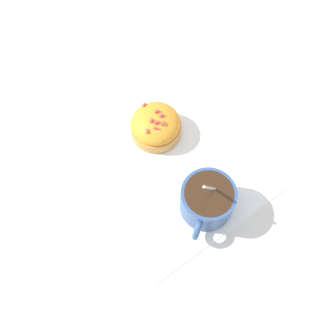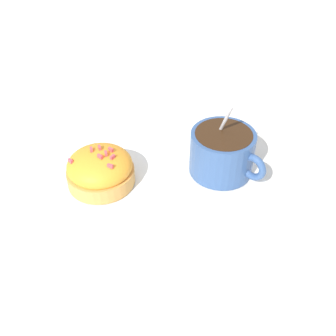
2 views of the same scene
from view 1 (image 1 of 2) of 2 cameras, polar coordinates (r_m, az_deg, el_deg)
ground_plane at (r=0.65m, az=0.83°, el=-0.36°), size 3.00×3.00×0.00m
paper_napkin at (r=0.64m, az=0.83°, el=-0.30°), size 0.29×0.29×0.00m
coffee_cup at (r=0.59m, az=5.71°, el=-4.66°), size 0.09×0.09×0.11m
frosted_pastry at (r=0.66m, az=-1.80°, el=6.22°), size 0.09×0.09×0.05m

